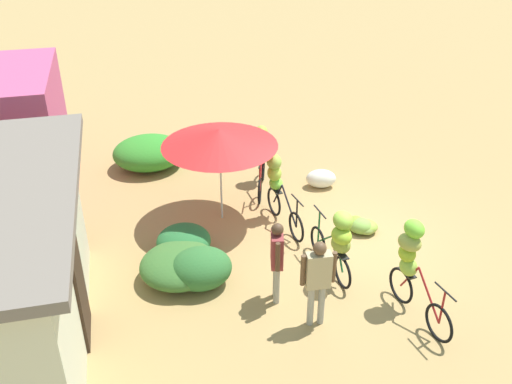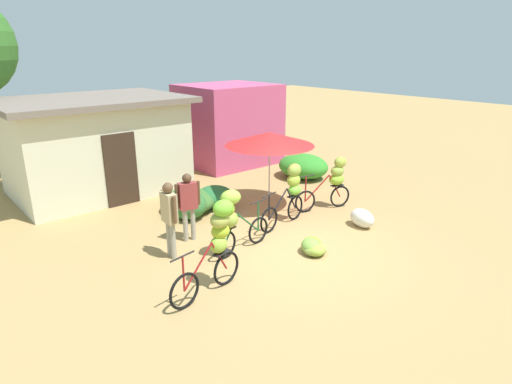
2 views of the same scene
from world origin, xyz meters
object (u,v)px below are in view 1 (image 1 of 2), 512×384
bicycle_leftmost (413,261)px  bicycle_by_shop (262,153)px  banana_pile_on_ground (362,226)px  produce_sack (321,179)px  bicycle_center_loaded (278,184)px  person_vendor (277,255)px  bicycle_near_pile (339,238)px  market_umbrella (219,137)px  person_bystander (318,276)px

bicycle_leftmost → bicycle_by_shop: (4.82, 1.38, -0.18)m
banana_pile_on_ground → produce_sack: 2.01m
bicycle_center_loaded → person_vendor: 2.60m
bicycle_leftmost → bicycle_by_shop: bearing=15.9°
bicycle_near_pile → banana_pile_on_ground: (1.33, -1.06, -0.75)m
market_umbrella → banana_pile_on_ground: (-1.20, -2.72, -1.75)m
bicycle_center_loaded → bicycle_by_shop: 1.59m
bicycle_by_shop → person_bystander: size_ratio=0.99×
bicycle_center_loaded → produce_sack: bicycle_center_loaded is taller
market_umbrella → bicycle_by_shop: 2.04m
market_umbrella → bicycle_near_pile: (-2.53, -1.66, -1.00)m
person_bystander → produce_sack: bearing=-20.0°
bicycle_center_loaded → person_bystander: size_ratio=1.04×
bicycle_leftmost → person_vendor: 2.23m
bicycle_center_loaded → bicycle_by_shop: bicycle_center_loaded is taller
banana_pile_on_ground → person_vendor: size_ratio=0.48×
bicycle_center_loaded → produce_sack: (1.12, -1.36, -0.64)m
produce_sack → person_vendor: (-3.63, 2.06, 0.74)m
bicycle_near_pile → banana_pile_on_ground: bearing=-38.5°
produce_sack → banana_pile_on_ground: bearing=-173.8°
bicycle_center_loaded → bicycle_near_pile: bearing=-166.7°
produce_sack → person_vendor: size_ratio=0.44×
bicycle_by_shop → person_bystander: bearing=176.9°
bicycle_leftmost → produce_sack: size_ratio=2.40×
person_vendor → bicycle_near_pile: bearing=-76.1°
person_vendor → bicycle_center_loaded: bearing=-15.5°
person_vendor → banana_pile_on_ground: bearing=-54.4°
bicycle_center_loaded → banana_pile_on_ground: size_ratio=2.22×
bicycle_leftmost → banana_pile_on_ground: bearing=-4.0°
market_umbrella → person_bystander: bearing=-165.6°
banana_pile_on_ground → produce_sack: size_ratio=1.09×
bicycle_center_loaded → person_bystander: person_bystander is taller
bicycle_center_loaded → banana_pile_on_ground: bicycle_center_loaded is taller
bicycle_center_loaded → bicycle_by_shop: bearing=-1.4°
bicycle_leftmost → bicycle_by_shop: size_ratio=1.04×
market_umbrella → produce_sack: (0.79, -2.50, -1.68)m
market_umbrella → bicycle_near_pile: size_ratio=1.45×
bicycle_by_shop → bicycle_near_pile: bearing=-172.8°
bicycle_near_pile → person_vendor: size_ratio=1.03×
person_vendor → produce_sack: bearing=-29.6°
bicycle_near_pile → person_bystander: size_ratio=1.00×
bicycle_by_shop → banana_pile_on_ground: size_ratio=2.12×
person_vendor → market_umbrella: bearing=8.9°
market_umbrella → bicycle_by_shop: market_umbrella is taller
bicycle_leftmost → bicycle_near_pile: size_ratio=1.03×
bicycle_leftmost → produce_sack: 4.42m
bicycle_near_pile → bicycle_center_loaded: size_ratio=0.96×
bicycle_leftmost → person_bystander: bearing=90.3°
person_vendor → person_bystander: size_ratio=0.97×
bicycle_by_shop → bicycle_leftmost: bearing=-164.1°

